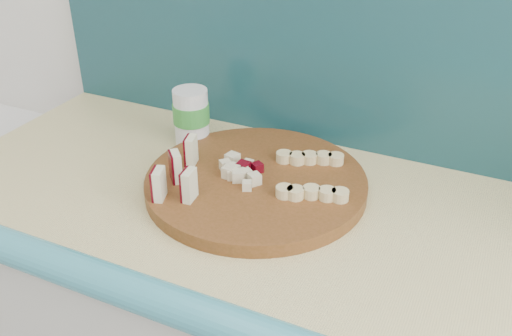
{
  "coord_description": "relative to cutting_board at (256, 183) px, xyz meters",
  "views": [
    {
      "loc": [
        0.01,
        0.7,
        1.5
      ],
      "look_at": [
        -0.38,
        1.54,
        0.96
      ],
      "focal_mm": 40.0,
      "sensor_mm": 36.0,
      "label": 1
    }
  ],
  "objects": [
    {
      "name": "apple_wedges",
      "position": [
        -0.12,
        -0.09,
        0.04
      ],
      "size": [
        0.09,
        0.17,
        0.06
      ],
      "color": "beige",
      "rests_on": "cutting_board"
    },
    {
      "name": "canister",
      "position": [
        -0.21,
        0.11,
        0.05
      ],
      "size": [
        0.08,
        0.08,
        0.13
      ],
      "rotation": [
        0.0,
        0.0,
        -0.28
      ],
      "color": "silver",
      "rests_on": "kitchen_counter"
    },
    {
      "name": "banana_slices",
      "position": [
        0.1,
        0.04,
        0.02
      ],
      "size": [
        0.17,
        0.19,
        0.02
      ],
      "color": "#D9C284",
      "rests_on": "cutting_board"
    },
    {
      "name": "cutting_board",
      "position": [
        0.0,
        0.0,
        0.0
      ],
      "size": [
        0.55,
        0.55,
        0.03
      ],
      "primitive_type": "cylinder",
      "rotation": [
        0.0,
        0.0,
        0.37
      ],
      "color": "#4E2D10",
      "rests_on": "kitchen_counter"
    },
    {
      "name": "apple_chunks",
      "position": [
        -0.03,
        -0.01,
        0.02
      ],
      "size": [
        0.07,
        0.07,
        0.02
      ],
      "color": "beige",
      "rests_on": "cutting_board"
    }
  ]
}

